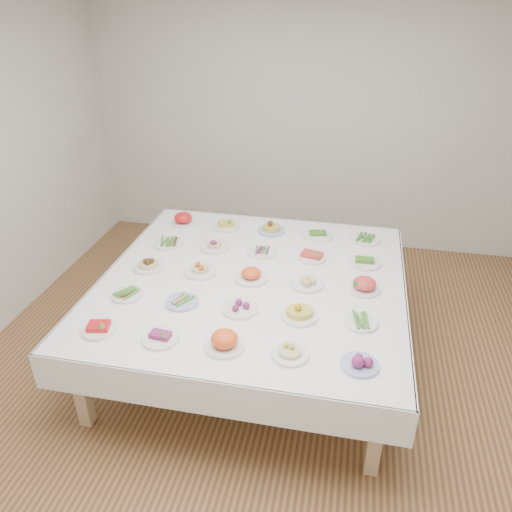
% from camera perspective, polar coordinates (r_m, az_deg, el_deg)
% --- Properties ---
extents(room_envelope, '(5.02, 5.02, 2.81)m').
position_cam_1_polar(room_envelope, '(3.35, 1.30, 11.34)').
color(room_envelope, olive).
rests_on(room_envelope, ground).
extents(display_table, '(2.41, 2.41, 0.75)m').
position_cam_1_polar(display_table, '(4.04, -0.44, -3.39)').
color(display_table, white).
rests_on(display_table, ground).
extents(dish_0, '(0.24, 0.24, 0.11)m').
position_cam_1_polar(dish_0, '(3.58, -17.55, -7.54)').
color(dish_0, silver).
rests_on(dish_0, display_table).
extents(dish_1, '(0.25, 0.25, 0.10)m').
position_cam_1_polar(dish_1, '(3.40, -10.88, -8.81)').
color(dish_1, silver).
rests_on(dish_1, display_table).
extents(dish_2, '(0.25, 0.25, 0.15)m').
position_cam_1_polar(dish_2, '(3.26, -3.64, -9.40)').
color(dish_2, silver).
rests_on(dish_2, display_table).
extents(dish_3, '(0.24, 0.24, 0.11)m').
position_cam_1_polar(dish_3, '(3.22, 3.92, -10.64)').
color(dish_3, silver).
rests_on(dish_3, display_table).
extents(dish_4, '(0.23, 0.23, 0.11)m').
position_cam_1_polar(dish_4, '(3.20, 11.82, -11.57)').
color(dish_4, '#4C66B2').
rests_on(dish_4, display_table).
extents(dish_5, '(0.24, 0.23, 0.05)m').
position_cam_1_polar(dish_5, '(3.90, -14.46, -4.19)').
color(dish_5, silver).
rests_on(dish_5, display_table).
extents(dish_6, '(0.26, 0.24, 0.06)m').
position_cam_1_polar(dish_6, '(3.74, -8.48, -5.04)').
color(dish_6, '#4C66B2').
rests_on(dish_6, display_table).
extents(dish_7, '(0.26, 0.26, 0.11)m').
position_cam_1_polar(dish_7, '(3.61, -1.84, -5.61)').
color(dish_7, silver).
rests_on(dish_7, display_table).
extents(dish_8, '(0.27, 0.26, 0.17)m').
position_cam_1_polar(dish_8, '(3.54, 5.04, -5.89)').
color(dish_8, silver).
rests_on(dish_8, display_table).
extents(dish_9, '(0.25, 0.23, 0.06)m').
position_cam_1_polar(dish_9, '(3.56, 11.92, -7.25)').
color(dish_9, silver).
rests_on(dish_9, display_table).
extents(dish_10, '(0.25, 0.25, 0.14)m').
position_cam_1_polar(dish_10, '(4.22, -12.21, -0.55)').
color(dish_10, silver).
rests_on(dish_10, display_table).
extents(dish_11, '(0.27, 0.27, 0.14)m').
position_cam_1_polar(dish_11, '(4.08, -6.40, -1.16)').
color(dish_11, silver).
rests_on(dish_11, display_table).
extents(dish_12, '(0.27, 0.27, 0.16)m').
position_cam_1_polar(dish_12, '(3.96, -0.56, -1.74)').
color(dish_12, silver).
rests_on(dish_12, display_table).
extents(dish_13, '(0.25, 0.25, 0.10)m').
position_cam_1_polar(dish_13, '(3.92, 5.83, -2.86)').
color(dish_13, silver).
rests_on(dish_13, display_table).
extents(dish_14, '(0.25, 0.25, 0.15)m').
position_cam_1_polar(dish_14, '(3.91, 12.30, -2.96)').
color(dish_14, silver).
rests_on(dish_14, display_table).
extents(dish_15, '(0.27, 0.27, 0.06)m').
position_cam_1_polar(dish_15, '(4.58, -9.93, 1.59)').
color(dish_15, silver).
rests_on(dish_15, display_table).
extents(dish_16, '(0.26, 0.26, 0.12)m').
position_cam_1_polar(dish_16, '(4.45, -4.77, 1.47)').
color(dish_16, silver).
rests_on(dish_16, display_table).
extents(dish_17, '(0.26, 0.26, 0.05)m').
position_cam_1_polar(dish_17, '(4.37, 0.70, 0.59)').
color(dish_17, silver).
rests_on(dish_17, display_table).
extents(dish_18, '(0.25, 0.25, 0.11)m').
position_cam_1_polar(dish_18, '(4.30, 6.43, 0.21)').
color(dish_18, silver).
rests_on(dish_18, display_table).
extents(dish_19, '(0.27, 0.27, 0.12)m').
position_cam_1_polar(dish_19, '(4.29, 12.34, -0.29)').
color(dish_19, silver).
rests_on(dish_19, display_table).
extents(dish_20, '(0.23, 0.23, 0.14)m').
position_cam_1_polar(dish_20, '(4.94, -8.34, 4.31)').
color(dish_20, silver).
rests_on(dish_20, display_table).
extents(dish_21, '(0.27, 0.27, 0.12)m').
position_cam_1_polar(dish_21, '(4.83, -3.39, 3.78)').
color(dish_21, silver).
rests_on(dish_21, display_table).
extents(dish_22, '(0.28, 0.27, 0.16)m').
position_cam_1_polar(dish_22, '(4.73, 1.79, 3.62)').
color(dish_22, '#4C66B2').
rests_on(dish_22, display_table).
extents(dish_23, '(0.27, 0.27, 0.11)m').
position_cam_1_polar(dish_23, '(4.68, 7.10, 2.67)').
color(dish_23, silver).
rests_on(dish_23, display_table).
extents(dish_24, '(0.27, 0.26, 0.06)m').
position_cam_1_polar(dish_24, '(4.69, 12.37, 2.01)').
color(dish_24, silver).
rests_on(dish_24, display_table).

